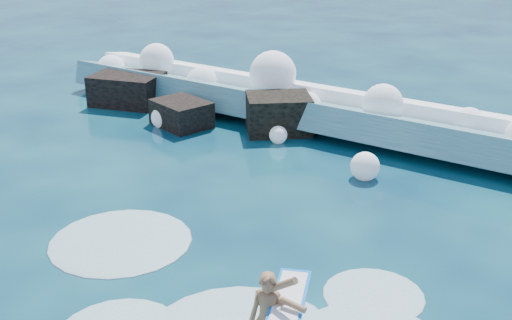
# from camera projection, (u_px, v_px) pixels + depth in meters

# --- Properties ---
(ground) EXTENTS (200.00, 200.00, 0.00)m
(ground) POSITION_uv_depth(u_px,v_px,m) (143.00, 228.00, 13.33)
(ground) COLOR #07203F
(ground) RESTS_ON ground
(breaking_wave) EXTENTS (16.26, 2.61, 1.40)m
(breaking_wave) POSITION_uv_depth(u_px,v_px,m) (290.00, 105.00, 19.82)
(breaking_wave) COLOR teal
(breaking_wave) RESTS_ON ground
(rock_cluster) EXTENTS (8.17, 3.19, 1.29)m
(rock_cluster) POSITION_uv_depth(u_px,v_px,m) (188.00, 105.00, 20.12)
(rock_cluster) COLOR black
(rock_cluster) RESTS_ON ground
(surfer_with_board) EXTENTS (1.29, 2.80, 1.58)m
(surfer_with_board) POSITION_uv_depth(u_px,v_px,m) (272.00, 318.00, 9.47)
(surfer_with_board) COLOR #8E6342
(surfer_with_board) RESTS_ON ground
(wave_spray) EXTENTS (15.38, 4.17, 2.14)m
(wave_spray) POSITION_uv_depth(u_px,v_px,m) (278.00, 90.00, 19.65)
(wave_spray) COLOR white
(wave_spray) RESTS_ON ground
(surf_foam) EXTENTS (9.68, 5.17, 0.16)m
(surf_foam) POSITION_uv_depth(u_px,v_px,m) (228.00, 314.00, 10.55)
(surf_foam) COLOR silver
(surf_foam) RESTS_ON ground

